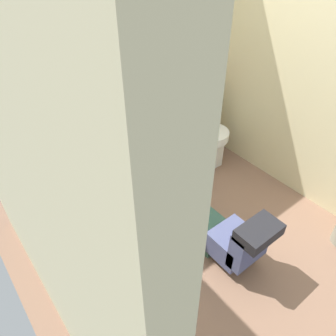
{
  "coord_description": "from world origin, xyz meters",
  "views": [
    {
      "loc": [
        -1.27,
        -1.2,
        2.12
      ],
      "look_at": [
        0.01,
        0.44,
        0.45
      ],
      "focal_mm": 34.4,
      "sensor_mm": 36.0,
      "label": 1
    }
  ],
  "objects_px": {
    "bottle_pink": "(42,137)",
    "paper_towel_roll": "(202,179)",
    "toilet": "(204,132)",
    "bottle_clear": "(58,131)",
    "person_plumber": "(215,229)",
    "tissue_box": "(198,90)",
    "bottle_blue": "(66,128)",
    "toiletry_bag": "(209,86)",
    "faucet": "(52,131)",
    "vanity_cabinet": "(73,187)",
    "soap_dispenser": "(27,139)",
    "bottle_white": "(49,131)"
  },
  "relations": [
    {
      "from": "bottle_white",
      "to": "tissue_box",
      "type": "bearing_deg",
      "value": -1.85
    },
    {
      "from": "toilet",
      "to": "faucet",
      "type": "distance_m",
      "value": 1.53
    },
    {
      "from": "bottle_clear",
      "to": "vanity_cabinet",
      "type": "bearing_deg",
      "value": -103.11
    },
    {
      "from": "faucet",
      "to": "tissue_box",
      "type": "xyz_separation_m",
      "value": [
        1.39,
        -0.04,
        -0.07
      ]
    },
    {
      "from": "bottle_pink",
      "to": "paper_towel_roll",
      "type": "bearing_deg",
      "value": -17.91
    },
    {
      "from": "toilet",
      "to": "vanity_cabinet",
      "type": "bearing_deg",
      "value": -179.51
    },
    {
      "from": "bottle_pink",
      "to": "vanity_cabinet",
      "type": "bearing_deg",
      "value": -43.24
    },
    {
      "from": "tissue_box",
      "to": "bottle_pink",
      "type": "bearing_deg",
      "value": -179.57
    },
    {
      "from": "vanity_cabinet",
      "to": "bottle_clear",
      "type": "height_order",
      "value": "bottle_clear"
    },
    {
      "from": "person_plumber",
      "to": "bottle_white",
      "type": "distance_m",
      "value": 1.45
    },
    {
      "from": "faucet",
      "to": "bottle_clear",
      "type": "xyz_separation_m",
      "value": [
        0.02,
        -0.06,
        0.01
      ]
    },
    {
      "from": "soap_dispenser",
      "to": "bottle_blue",
      "type": "xyz_separation_m",
      "value": [
        0.28,
        -0.01,
        -0.01
      ]
    },
    {
      "from": "faucet",
      "to": "person_plumber",
      "type": "xyz_separation_m",
      "value": [
        0.75,
        -1.01,
        -0.69
      ]
    },
    {
      "from": "toilet",
      "to": "vanity_cabinet",
      "type": "distance_m",
      "value": 1.44
    },
    {
      "from": "tissue_box",
      "to": "toilet",
      "type": "bearing_deg",
      "value": -63.57
    },
    {
      "from": "bottle_pink",
      "to": "bottle_blue",
      "type": "relative_size",
      "value": 1.1
    },
    {
      "from": "bottle_pink",
      "to": "paper_towel_roll",
      "type": "height_order",
      "value": "bottle_pink"
    },
    {
      "from": "tissue_box",
      "to": "bottle_blue",
      "type": "distance_m",
      "value": 1.3
    },
    {
      "from": "paper_towel_roll",
      "to": "bottle_clear",
      "type": "bearing_deg",
      "value": 160.44
    },
    {
      "from": "faucet",
      "to": "bottle_pink",
      "type": "distance_m",
      "value": 0.11
    },
    {
      "from": "toilet",
      "to": "faucet",
      "type": "xyz_separation_m",
      "value": [
        -1.44,
        0.13,
        0.5
      ]
    },
    {
      "from": "person_plumber",
      "to": "toilet",
      "type": "bearing_deg",
      "value": 51.86
    },
    {
      "from": "vanity_cabinet",
      "to": "soap_dispenser",
      "type": "relative_size",
      "value": 4.94
    },
    {
      "from": "bottle_pink",
      "to": "bottle_blue",
      "type": "bearing_deg",
      "value": 6.6
    },
    {
      "from": "toiletry_bag",
      "to": "bottle_white",
      "type": "height_order",
      "value": "bottle_white"
    },
    {
      "from": "toiletry_bag",
      "to": "paper_towel_roll",
      "type": "relative_size",
      "value": 0.58
    },
    {
      "from": "faucet",
      "to": "tissue_box",
      "type": "relative_size",
      "value": 0.45
    },
    {
      "from": "bottle_white",
      "to": "vanity_cabinet",
      "type": "bearing_deg",
      "value": -80.1
    },
    {
      "from": "person_plumber",
      "to": "bottle_clear",
      "type": "relative_size",
      "value": 8.34
    },
    {
      "from": "toilet",
      "to": "tissue_box",
      "type": "height_order",
      "value": "tissue_box"
    },
    {
      "from": "bottle_clear",
      "to": "paper_towel_roll",
      "type": "xyz_separation_m",
      "value": [
        1.12,
        -0.4,
        -0.78
      ]
    },
    {
      "from": "faucet",
      "to": "bottle_blue",
      "type": "distance_m",
      "value": 0.1
    },
    {
      "from": "tissue_box",
      "to": "bottle_blue",
      "type": "relative_size",
      "value": 1.93
    },
    {
      "from": "person_plumber",
      "to": "bottle_blue",
      "type": "xyz_separation_m",
      "value": [
        -0.66,
        0.98,
        0.7
      ]
    },
    {
      "from": "bottle_clear",
      "to": "bottle_blue",
      "type": "distance_m",
      "value": 0.07
    },
    {
      "from": "faucet",
      "to": "toilet",
      "type": "bearing_deg",
      "value": -5.31
    },
    {
      "from": "toilet",
      "to": "tissue_box",
      "type": "distance_m",
      "value": 0.44
    },
    {
      "from": "person_plumber",
      "to": "tissue_box",
      "type": "relative_size",
      "value": 4.84
    },
    {
      "from": "bottle_clear",
      "to": "toilet",
      "type": "bearing_deg",
      "value": -3.11
    },
    {
      "from": "toilet",
      "to": "bottle_clear",
      "type": "relative_size",
      "value": 5.87
    },
    {
      "from": "faucet",
      "to": "bottle_white",
      "type": "relative_size",
      "value": 0.94
    },
    {
      "from": "toilet",
      "to": "bottle_blue",
      "type": "height_order",
      "value": "bottle_blue"
    },
    {
      "from": "faucet",
      "to": "bottle_pink",
      "type": "bearing_deg",
      "value": -150.03
    },
    {
      "from": "toilet",
      "to": "bottle_clear",
      "type": "distance_m",
      "value": 1.51
    },
    {
      "from": "toilet",
      "to": "bottle_pink",
      "type": "relative_size",
      "value": 5.98
    },
    {
      "from": "bottle_pink",
      "to": "toiletry_bag",
      "type": "bearing_deg",
      "value": 0.39
    },
    {
      "from": "bottle_blue",
      "to": "tissue_box",
      "type": "bearing_deg",
      "value": -0.47
    },
    {
      "from": "toiletry_bag",
      "to": "faucet",
      "type": "bearing_deg",
      "value": 178.4
    },
    {
      "from": "vanity_cabinet",
      "to": "paper_towel_roll",
      "type": "distance_m",
      "value": 1.22
    },
    {
      "from": "vanity_cabinet",
      "to": "bottle_blue",
      "type": "distance_m",
      "value": 0.48
    }
  ]
}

